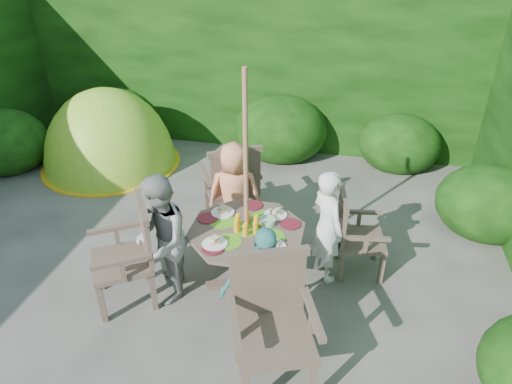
% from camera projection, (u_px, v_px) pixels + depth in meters
% --- Properties ---
extents(ground, '(60.00, 60.00, 0.00)m').
position_uv_depth(ground, '(163.00, 284.00, 4.63)').
color(ground, '#44423D').
rests_on(ground, ground).
extents(hedge_enclosure, '(9.00, 9.00, 2.50)m').
position_uv_depth(hedge_enclosure, '(199.00, 122.00, 5.13)').
color(hedge_enclosure, black).
rests_on(hedge_enclosure, ground).
extents(patio_table, '(1.51, 1.51, 0.80)m').
position_uv_depth(patio_table, '(247.00, 238.00, 4.36)').
color(patio_table, '#44352C').
rests_on(patio_table, ground).
extents(parasol_pole, '(0.06, 0.06, 2.20)m').
position_uv_depth(parasol_pole, '(246.00, 189.00, 4.09)').
color(parasol_pole, '#8F5939').
rests_on(parasol_pole, ground).
extents(garden_chair_right, '(0.54, 0.58, 0.86)m').
position_uv_depth(garden_chair_right, '(354.00, 234.00, 4.61)').
color(garden_chair_right, '#44352C').
rests_on(garden_chair_right, ground).
extents(garden_chair_left, '(0.76, 0.78, 0.99)m').
position_uv_depth(garden_chair_left, '(130.00, 253.00, 4.22)').
color(garden_chair_left, '#44352C').
rests_on(garden_chair_left, ground).
extents(garden_chair_back, '(0.82, 0.79, 1.04)m').
position_uv_depth(garden_chair_back, '(232.00, 185.00, 5.30)').
color(garden_chair_back, '#44352C').
rests_on(garden_chair_back, ground).
extents(garden_chair_front, '(0.79, 0.75, 1.05)m').
position_uv_depth(garden_chair_front, '(271.00, 321.00, 3.44)').
color(garden_chair_front, '#44352C').
rests_on(garden_chair_front, ground).
extents(child_right, '(0.50, 0.52, 1.20)m').
position_uv_depth(child_right, '(327.00, 226.00, 4.47)').
color(child_right, silver).
rests_on(child_right, ground).
extents(child_left, '(0.68, 0.76, 1.29)m').
position_uv_depth(child_left, '(161.00, 240.00, 4.19)').
color(child_left, gray).
rests_on(child_left, ground).
extents(child_back, '(0.66, 0.51, 1.20)m').
position_uv_depth(child_back, '(235.00, 194.00, 5.03)').
color(child_back, '#E98B60').
rests_on(child_back, ground).
extents(child_front, '(0.77, 0.54, 1.21)m').
position_uv_depth(child_front, '(263.00, 291.00, 3.66)').
color(child_front, '#4AAEA8').
rests_on(child_front, ground).
extents(dome_tent, '(2.46, 2.46, 2.35)m').
position_uv_depth(dome_tent, '(112.00, 164.00, 7.00)').
color(dome_tent, '#7EBC24').
rests_on(dome_tent, ground).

